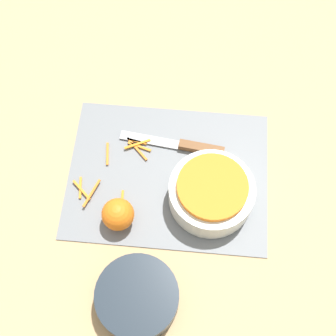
{
  "coord_description": "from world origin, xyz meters",
  "views": [
    {
      "loc": [
        -0.04,
        0.43,
        0.95
      ],
      "look_at": [
        0.0,
        0.0,
        0.04
      ],
      "focal_mm": 50.0,
      "sensor_mm": 36.0,
      "label": 1
    }
  ],
  "objects_px": {
    "knife": "(190,146)",
    "bowl_speckled": "(211,193)",
    "orange_left": "(118,214)",
    "bowl_dark": "(137,298)"
  },
  "relations": [
    {
      "from": "bowl_speckled",
      "to": "bowl_dark",
      "type": "distance_m",
      "value": 0.26
    },
    {
      "from": "knife",
      "to": "bowl_speckled",
      "type": "bearing_deg",
      "value": 119.83
    },
    {
      "from": "orange_left",
      "to": "knife",
      "type": "bearing_deg",
      "value": -126.48
    },
    {
      "from": "bowl_dark",
      "to": "knife",
      "type": "bearing_deg",
      "value": -102.76
    },
    {
      "from": "bowl_speckled",
      "to": "orange_left",
      "type": "height_order",
      "value": "bowl_speckled"
    },
    {
      "from": "bowl_speckled",
      "to": "knife",
      "type": "bearing_deg",
      "value": -66.92
    },
    {
      "from": "bowl_dark",
      "to": "orange_left",
      "type": "relative_size",
      "value": 2.36
    },
    {
      "from": "bowl_dark",
      "to": "orange_left",
      "type": "height_order",
      "value": "orange_left"
    },
    {
      "from": "orange_left",
      "to": "bowl_dark",
      "type": "bearing_deg",
      "value": 110.0
    },
    {
      "from": "knife",
      "to": "orange_left",
      "type": "xyz_separation_m",
      "value": [
        0.14,
        0.19,
        0.03
      ]
    }
  ]
}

